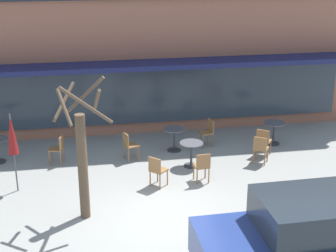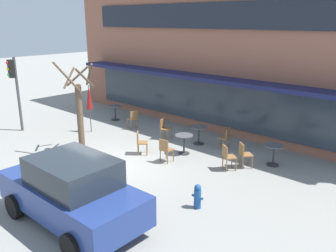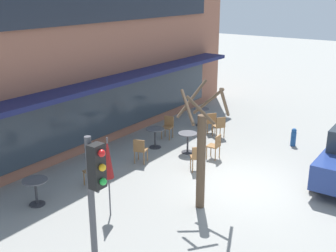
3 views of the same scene
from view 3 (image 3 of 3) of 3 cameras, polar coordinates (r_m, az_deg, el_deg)
name	(u,v)px [view 3 (image 3 of 3)]	position (r m, az deg, el deg)	size (l,w,h in m)	color
ground_plane	(244,186)	(13.24, 10.27, -7.96)	(80.00, 80.00, 0.00)	gray
building_facade	(27,44)	(18.51, -18.57, 10.47)	(18.20, 9.10, 7.16)	#935B47
cafe_table_near_wall	(188,139)	(15.37, 2.68, -1.82)	(0.70, 0.70, 0.76)	#333338
cafe_table_streetside	(201,114)	(18.48, 4.51, 1.62)	(0.70, 0.70, 0.76)	#333338
cafe_table_by_tree	(36,188)	(12.30, -17.50, -8.01)	(0.70, 0.70, 0.76)	#333338
cafe_table_mid_patio	(155,135)	(15.84, -1.76, -1.19)	(0.70, 0.70, 0.76)	#333338
patio_umbrella_green_folded	(108,159)	(10.87, -8.15, -4.39)	(0.28, 0.28, 2.20)	#4C4C51
cafe_chair_0	(211,121)	(17.51, 5.80, 0.67)	(0.56, 0.56, 0.89)	olive
cafe_chair_1	(93,169)	(13.08, -10.06, -5.75)	(0.48, 0.48, 0.89)	olive
cafe_chair_2	(197,156)	(13.84, 4.00, -4.13)	(0.57, 0.57, 0.89)	olive
cafe_chair_3	(168,126)	(16.86, 0.00, 0.07)	(0.47, 0.47, 0.89)	olive
cafe_chair_4	(140,149)	(14.45, -3.80, -3.12)	(0.50, 0.50, 0.89)	olive
cafe_chair_5	(215,145)	(14.89, 6.42, -2.55)	(0.42, 0.42, 0.89)	olive
cafe_chair_6	(220,125)	(16.99, 7.00, 0.07)	(0.56, 0.56, 0.89)	olive
street_tree	(202,151)	(11.22, 4.56, -3.41)	(1.37, 1.40, 3.54)	brown
traffic_light_pole	(95,197)	(7.56, -9.84, -9.46)	(0.26, 0.44, 3.40)	#47474C
fire_hydrant	(293,137)	(16.77, 16.63, -1.44)	(0.36, 0.20, 0.71)	#1E4C8C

